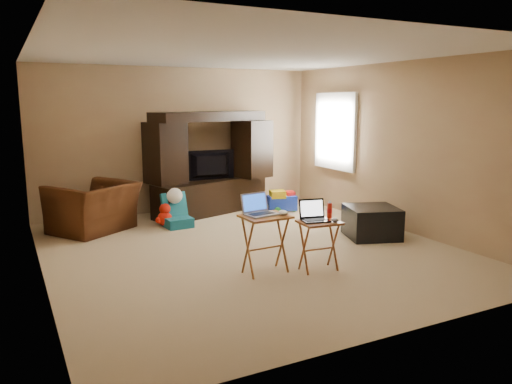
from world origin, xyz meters
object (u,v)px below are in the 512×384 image
water_bottle (330,211)px  tray_table_right (319,246)px  laptop_right (316,211)px  mouse_left (283,213)px  push_toy (282,200)px  ottoman (372,222)px  plush_toy (165,215)px  tray_table_left (265,244)px  mouse_right (335,220)px  recliner (94,208)px  child_rocker (177,210)px  television (212,165)px  laptop_left (262,205)px  entertainment_center (211,163)px

water_bottle → tray_table_right: bearing=-157.6°
laptop_right → mouse_left: (-0.36, 0.11, -0.01)m
push_toy → ottoman: ottoman is taller
mouse_left → water_bottle: bearing=-5.3°
water_bottle → plush_toy: bearing=113.0°
ottoman → tray_table_left: tray_table_left is taller
ottoman → mouse_right: mouse_right is taller
recliner → child_rocker: (1.19, -0.32, -0.10)m
child_rocker → laptop_right: size_ratio=1.75×
television → plush_toy: 1.30m
television → water_bottle: size_ratio=4.98×
recliner → laptop_right: (1.95, -2.97, 0.34)m
recliner → ottoman: recliner is taller
tray_table_right → laptop_left: bearing=163.5°
recliner → ottoman: 4.09m
plush_toy → laptop_right: laptop_right is taller
push_toy → recliner: bearing=-165.1°
recliner → laptop_left: bearing=83.3°
mouse_right → laptop_right: bearing=140.6°
recliner → plush_toy: bearing=136.7°
ottoman → tray_table_right: 1.70m
entertainment_center → laptop_left: (-0.65, -3.14, -0.09)m
laptop_right → water_bottle: (0.23, 0.06, -0.03)m
entertainment_center → television: (-0.00, -0.04, -0.04)m
push_toy → ottoman: bearing=-66.6°
laptop_right → mouse_left: bearing=173.9°
entertainment_center → child_rocker: (-0.84, -0.70, -0.61)m
child_rocker → tray_table_left: (0.22, -2.47, 0.07)m
child_rocker → laptop_right: 2.79m
laptop_left → entertainment_center: bearing=69.5°
push_toy → laptop_left: 3.31m
child_rocker → push_toy: size_ratio=1.03×
laptop_right → mouse_right: laptop_right is taller
television → plush_toy: bearing=28.3°
television → recliner: television is taller
child_rocker → plush_toy: size_ratio=1.44×
entertainment_center → water_bottle: bearing=-104.7°
recliner → tray_table_left: bearing=83.6°
mouse_left → tray_table_left: bearing=159.8°
recliner → tray_table_right: 3.60m
tray_table_left → laptop_right: laptop_right is taller
ottoman → laptop_right: (-1.52, -0.82, 0.48)m
recliner → mouse_left: (1.60, -2.86, 0.33)m
tray_table_left → laptop_left: (-0.03, 0.03, 0.45)m
water_bottle → laptop_right: bearing=-165.6°
mouse_right → recliner: bearing=124.3°
push_toy → mouse_right: mouse_right is taller
laptop_right → mouse_left: size_ratio=2.24×
mouse_right → child_rocker: bearing=108.5°
entertainment_center → mouse_right: 3.50m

